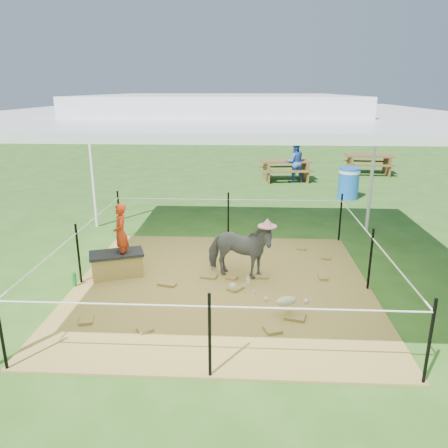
{
  "coord_description": "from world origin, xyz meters",
  "views": [
    {
      "loc": [
        0.36,
        -6.24,
        2.98
      ],
      "look_at": [
        0.0,
        0.6,
        0.85
      ],
      "focal_mm": 35.0,
      "sensor_mm": 36.0,
      "label": 1
    }
  ],
  "objects_px": {
    "straw_bale": "(117,265)",
    "foal": "(286,299)",
    "pony": "(239,251)",
    "green_bottle": "(74,280)",
    "woman": "(120,227)",
    "distant_person": "(295,162)",
    "trash_barrel": "(348,183)",
    "picnic_table_far": "(368,165)",
    "picnic_table_near": "(285,170)"
  },
  "relations": [
    {
      "from": "straw_bale",
      "to": "foal",
      "type": "xyz_separation_m",
      "value": [
        2.66,
        -1.2,
        0.06
      ]
    },
    {
      "from": "pony",
      "to": "foal",
      "type": "bearing_deg",
      "value": -138.47
    },
    {
      "from": "straw_bale",
      "to": "green_bottle",
      "type": "xyz_separation_m",
      "value": [
        -0.55,
        -0.45,
        -0.07
      ]
    },
    {
      "from": "woman",
      "to": "distant_person",
      "type": "xyz_separation_m",
      "value": [
        3.58,
        7.89,
        -0.19
      ]
    },
    {
      "from": "straw_bale",
      "to": "distant_person",
      "type": "distance_m",
      "value": 8.71
    },
    {
      "from": "foal",
      "to": "trash_barrel",
      "type": "height_order",
      "value": "trash_barrel"
    },
    {
      "from": "straw_bale",
      "to": "picnic_table_far",
      "type": "distance_m",
      "value": 11.49
    },
    {
      "from": "pony",
      "to": "foal",
      "type": "xyz_separation_m",
      "value": [
        0.66,
        -1.22,
        -0.23
      ]
    },
    {
      "from": "picnic_table_near",
      "to": "picnic_table_far",
      "type": "height_order",
      "value": "picnic_table_far"
    },
    {
      "from": "distant_person",
      "to": "picnic_table_far",
      "type": "bearing_deg",
      "value": -164.11
    },
    {
      "from": "picnic_table_near",
      "to": "straw_bale",
      "type": "bearing_deg",
      "value": -119.47
    },
    {
      "from": "foal",
      "to": "trash_barrel",
      "type": "relative_size",
      "value": 0.99
    },
    {
      "from": "green_bottle",
      "to": "picnic_table_near",
      "type": "distance_m",
      "value": 9.45
    },
    {
      "from": "distant_person",
      "to": "woman",
      "type": "bearing_deg",
      "value": 52.36
    },
    {
      "from": "picnic_table_near",
      "to": "distant_person",
      "type": "distance_m",
      "value": 0.49
    },
    {
      "from": "picnic_table_far",
      "to": "woman",
      "type": "bearing_deg",
      "value": -119.23
    },
    {
      "from": "woman",
      "to": "pony",
      "type": "relative_size",
      "value": 0.87
    },
    {
      "from": "picnic_table_far",
      "to": "trash_barrel",
      "type": "bearing_deg",
      "value": -107.23
    },
    {
      "from": "straw_bale",
      "to": "pony",
      "type": "bearing_deg",
      "value": 0.48
    },
    {
      "from": "green_bottle",
      "to": "woman",
      "type": "bearing_deg",
      "value": 34.7
    },
    {
      "from": "trash_barrel",
      "to": "picnic_table_far",
      "type": "height_order",
      "value": "trash_barrel"
    },
    {
      "from": "woman",
      "to": "picnic_table_far",
      "type": "relative_size",
      "value": 0.58
    },
    {
      "from": "foal",
      "to": "picnic_table_far",
      "type": "height_order",
      "value": "picnic_table_far"
    },
    {
      "from": "straw_bale",
      "to": "picnic_table_far",
      "type": "xyz_separation_m",
      "value": [
        6.51,
        9.47,
        0.14
      ]
    },
    {
      "from": "green_bottle",
      "to": "picnic_table_far",
      "type": "height_order",
      "value": "picnic_table_far"
    },
    {
      "from": "picnic_table_far",
      "to": "distant_person",
      "type": "height_order",
      "value": "distant_person"
    },
    {
      "from": "pony",
      "to": "picnic_table_near",
      "type": "height_order",
      "value": "pony"
    },
    {
      "from": "straw_bale",
      "to": "foal",
      "type": "relative_size",
      "value": 0.92
    },
    {
      "from": "foal",
      "to": "picnic_table_far",
      "type": "xyz_separation_m",
      "value": [
        3.85,
        10.67,
        0.08
      ]
    },
    {
      "from": "pony",
      "to": "trash_barrel",
      "type": "bearing_deg",
      "value": -14.57
    },
    {
      "from": "woman",
      "to": "distant_person",
      "type": "height_order",
      "value": "same"
    },
    {
      "from": "green_bottle",
      "to": "distant_person",
      "type": "bearing_deg",
      "value": 63.12
    },
    {
      "from": "distant_person",
      "to": "trash_barrel",
      "type": "bearing_deg",
      "value": 106.89
    },
    {
      "from": "green_bottle",
      "to": "pony",
      "type": "relative_size",
      "value": 0.2
    },
    {
      "from": "green_bottle",
      "to": "distant_person",
      "type": "xyz_separation_m",
      "value": [
        4.23,
        8.34,
        0.53
      ]
    },
    {
      "from": "green_bottle",
      "to": "trash_barrel",
      "type": "distance_m",
      "value": 8.24
    },
    {
      "from": "foal",
      "to": "pony",
      "type": "bearing_deg",
      "value": 95.48
    },
    {
      "from": "woman",
      "to": "green_bottle",
      "type": "bearing_deg",
      "value": -75.38
    },
    {
      "from": "woman",
      "to": "foal",
      "type": "bearing_deg",
      "value": 44.82
    },
    {
      "from": "straw_bale",
      "to": "woman",
      "type": "relative_size",
      "value": 0.83
    },
    {
      "from": "trash_barrel",
      "to": "straw_bale",
      "type": "bearing_deg",
      "value": -131.24
    },
    {
      "from": "picnic_table_far",
      "to": "distant_person",
      "type": "bearing_deg",
      "value": -145.99
    },
    {
      "from": "woman",
      "to": "trash_barrel",
      "type": "distance_m",
      "value": 7.48
    },
    {
      "from": "green_bottle",
      "to": "picnic_table_far",
      "type": "relative_size",
      "value": 0.13
    },
    {
      "from": "woman",
      "to": "picnic_table_far",
      "type": "height_order",
      "value": "woman"
    },
    {
      "from": "pony",
      "to": "trash_barrel",
      "type": "distance_m",
      "value": 6.38
    },
    {
      "from": "woman",
      "to": "picnic_table_near",
      "type": "bearing_deg",
      "value": 137.78
    },
    {
      "from": "picnic_table_far",
      "to": "straw_bale",
      "type": "bearing_deg",
      "value": -119.65
    },
    {
      "from": "pony",
      "to": "foal",
      "type": "relative_size",
      "value": 1.28
    },
    {
      "from": "woman",
      "to": "distant_person",
      "type": "bearing_deg",
      "value": 135.53
    }
  ]
}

